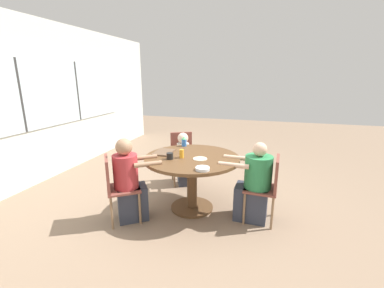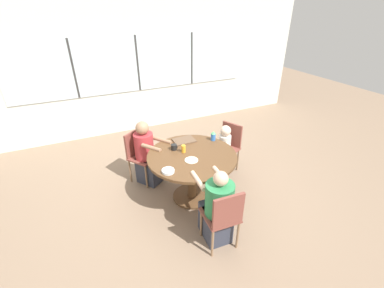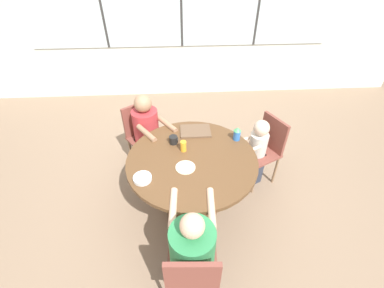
# 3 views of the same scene
# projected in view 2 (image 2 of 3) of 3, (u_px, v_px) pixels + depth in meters

# --- Properties ---
(ground_plane) EXTENTS (16.00, 16.00, 0.00)m
(ground_plane) POSITION_uv_depth(u_px,v_px,m) (192.00, 196.00, 4.07)
(ground_plane) COLOR #8C725B
(wall_back_with_windows) EXTENTS (8.40, 0.08, 2.80)m
(wall_back_with_windows) POSITION_uv_depth(u_px,v_px,m) (138.00, 69.00, 5.68)
(wall_back_with_windows) COLOR silver
(wall_back_with_windows) RESTS_ON ground_plane
(dining_table) EXTENTS (1.30, 1.30, 0.77)m
(dining_table) POSITION_uv_depth(u_px,v_px,m) (192.00, 165.00, 3.78)
(dining_table) COLOR brown
(dining_table) RESTS_ON ground_plane
(chair_for_woman_green_shirt) EXTENTS (0.42, 0.42, 0.88)m
(chair_for_woman_green_shirt) POSITION_uv_depth(u_px,v_px,m) (224.00, 215.00, 2.99)
(chair_for_woman_green_shirt) COLOR brown
(chair_for_woman_green_shirt) RESTS_ON ground_plane
(chair_for_man_blue_shirt) EXTENTS (0.56, 0.56, 0.88)m
(chair_for_man_blue_shirt) POSITION_uv_depth(u_px,v_px,m) (139.00, 152.00, 4.26)
(chair_for_man_blue_shirt) COLOR brown
(chair_for_man_blue_shirt) RESTS_ON ground_plane
(chair_for_toddler) EXTENTS (0.54, 0.54, 0.88)m
(chair_for_toddler) POSITION_uv_depth(u_px,v_px,m) (229.00, 143.00, 4.51)
(chair_for_toddler) COLOR brown
(chair_for_toddler) RESTS_ON ground_plane
(person_woman_green_shirt) EXTENTS (0.39, 0.66, 1.05)m
(person_woman_green_shirt) POSITION_uv_depth(u_px,v_px,m) (217.00, 210.00, 3.16)
(person_woman_green_shirt) COLOR #333847
(person_woman_green_shirt) RESTS_ON ground_plane
(person_man_blue_shirt) EXTENTS (0.58, 0.63, 1.10)m
(person_man_blue_shirt) POSITION_uv_depth(u_px,v_px,m) (147.00, 156.00, 4.21)
(person_man_blue_shirt) COLOR #333847
(person_man_blue_shirt) RESTS_ON ground_plane
(person_toddler) EXTENTS (0.43, 0.35, 0.92)m
(person_toddler) POSITION_uv_depth(u_px,v_px,m) (223.00, 152.00, 4.45)
(person_toddler) COLOR #333847
(person_toddler) RESTS_ON ground_plane
(food_tray_dark) EXTENTS (0.34, 0.24, 0.02)m
(food_tray_dark) POSITION_uv_depth(u_px,v_px,m) (184.00, 140.00, 4.07)
(food_tray_dark) COLOR brown
(food_tray_dark) RESTS_ON dining_table
(coffee_mug) EXTENTS (0.09, 0.09, 0.09)m
(coffee_mug) POSITION_uv_depth(u_px,v_px,m) (174.00, 147.00, 3.82)
(coffee_mug) COLOR black
(coffee_mug) RESTS_ON dining_table
(sippy_cup) EXTENTS (0.08, 0.08, 0.16)m
(sippy_cup) POSITION_uv_depth(u_px,v_px,m) (213.00, 136.00, 4.06)
(sippy_cup) COLOR blue
(sippy_cup) RESTS_ON dining_table
(juice_glass) EXTENTS (0.06, 0.06, 0.11)m
(juice_glass) POSITION_uv_depth(u_px,v_px,m) (184.00, 149.00, 3.74)
(juice_glass) COLOR gold
(juice_glass) RESTS_ON dining_table
(bowl_white_shallow) EXTENTS (0.17, 0.17, 0.04)m
(bowl_white_shallow) POSITION_uv_depth(u_px,v_px,m) (168.00, 171.00, 3.31)
(bowl_white_shallow) COLOR silver
(bowl_white_shallow) RESTS_ON dining_table
(plate_tortillas) EXTENTS (0.19, 0.19, 0.01)m
(plate_tortillas) POSITION_uv_depth(u_px,v_px,m) (191.00, 160.00, 3.57)
(plate_tortillas) COLOR beige
(plate_tortillas) RESTS_ON dining_table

